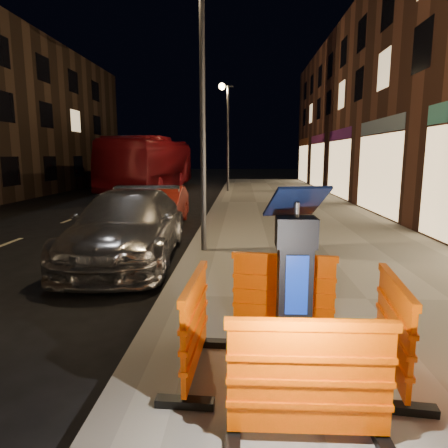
{
  "coord_description": "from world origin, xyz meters",
  "views": [
    {
      "loc": [
        1.11,
        -5.8,
        2.28
      ],
      "look_at": [
        0.8,
        1.0,
        1.1
      ],
      "focal_mm": 32.0,
      "sensor_mm": 36.0,
      "label": 1
    }
  ],
  "objects_px": {
    "car_silver": "(130,259)",
    "bus_doubledecker": "(153,190)",
    "barrier_front": "(309,383)",
    "barrier_bldgside": "(393,330)",
    "parking_kiosk": "(294,289)",
    "barrier_back": "(283,294)",
    "car_red": "(162,225)",
    "barrier_kerbside": "(195,326)"
  },
  "relations": [
    {
      "from": "parking_kiosk",
      "to": "barrier_front",
      "type": "height_order",
      "value": "parking_kiosk"
    },
    {
      "from": "barrier_back",
      "to": "car_silver",
      "type": "height_order",
      "value": "barrier_back"
    },
    {
      "from": "barrier_back",
      "to": "car_red",
      "type": "xyz_separation_m",
      "value": [
        -3.11,
        8.16,
        -0.64
      ]
    },
    {
      "from": "car_red",
      "to": "barrier_kerbside",
      "type": "bearing_deg",
      "value": -77.99
    },
    {
      "from": "car_silver",
      "to": "bus_doubledecker",
      "type": "xyz_separation_m",
      "value": [
        -3.32,
        17.14,
        0.0
      ]
    },
    {
      "from": "parking_kiosk",
      "to": "barrier_back",
      "type": "height_order",
      "value": "parking_kiosk"
    },
    {
      "from": "barrier_back",
      "to": "barrier_kerbside",
      "type": "bearing_deg",
      "value": -127.09
    },
    {
      "from": "barrier_front",
      "to": "barrier_bldgside",
      "type": "xyz_separation_m",
      "value": [
        0.95,
        0.95,
        0.0
      ]
    },
    {
      "from": "barrier_front",
      "to": "car_silver",
      "type": "relative_size",
      "value": 0.24
    },
    {
      "from": "barrier_bldgside",
      "to": "parking_kiosk",
      "type": "bearing_deg",
      "value": 96.91
    },
    {
      "from": "parking_kiosk",
      "to": "barrier_kerbside",
      "type": "xyz_separation_m",
      "value": [
        -0.95,
        0.0,
        -0.39
      ]
    },
    {
      "from": "barrier_bldgside",
      "to": "bus_doubledecker",
      "type": "distance_m",
      "value": 23.14
    },
    {
      "from": "barrier_back",
      "to": "barrier_front",
      "type": "bearing_deg",
      "value": -82.09
    },
    {
      "from": "barrier_kerbside",
      "to": "bus_doubledecker",
      "type": "xyz_separation_m",
      "value": [
        -5.36,
        21.97,
        -0.64
      ]
    },
    {
      "from": "barrier_back",
      "to": "barrier_bldgside",
      "type": "xyz_separation_m",
      "value": [
        0.95,
        -0.95,
        0.0
      ]
    },
    {
      "from": "barrier_kerbside",
      "to": "car_red",
      "type": "height_order",
      "value": "barrier_kerbside"
    },
    {
      "from": "barrier_back",
      "to": "barrier_bldgside",
      "type": "height_order",
      "value": "same"
    },
    {
      "from": "parking_kiosk",
      "to": "barrier_front",
      "type": "bearing_deg",
      "value": -85.09
    },
    {
      "from": "barrier_back",
      "to": "car_silver",
      "type": "bearing_deg",
      "value": 135.48
    },
    {
      "from": "barrier_front",
      "to": "car_red",
      "type": "distance_m",
      "value": 10.55
    },
    {
      "from": "car_silver",
      "to": "car_red",
      "type": "bearing_deg",
      "value": 88.38
    },
    {
      "from": "barrier_front",
      "to": "barrier_bldgside",
      "type": "bearing_deg",
      "value": 44.91
    },
    {
      "from": "barrier_kerbside",
      "to": "car_silver",
      "type": "relative_size",
      "value": 0.24
    },
    {
      "from": "barrier_bldgside",
      "to": "barrier_back",
      "type": "bearing_deg",
      "value": 51.91
    },
    {
      "from": "car_red",
      "to": "bus_doubledecker",
      "type": "relative_size",
      "value": 0.32
    },
    {
      "from": "barrier_bldgside",
      "to": "car_silver",
      "type": "xyz_separation_m",
      "value": [
        -3.94,
        4.83,
        -0.64
      ]
    },
    {
      "from": "parking_kiosk",
      "to": "barrier_bldgside",
      "type": "bearing_deg",
      "value": 4.91
    },
    {
      "from": "parking_kiosk",
      "to": "barrier_back",
      "type": "bearing_deg",
      "value": 94.91
    },
    {
      "from": "car_silver",
      "to": "barrier_bldgside",
      "type": "bearing_deg",
      "value": -54.08
    },
    {
      "from": "barrier_back",
      "to": "car_silver",
      "type": "distance_m",
      "value": 4.94
    },
    {
      "from": "bus_doubledecker",
      "to": "barrier_front",
      "type": "bearing_deg",
      "value": -71.41
    },
    {
      "from": "barrier_kerbside",
      "to": "car_red",
      "type": "bearing_deg",
      "value": 16.24
    },
    {
      "from": "barrier_front",
      "to": "barrier_back",
      "type": "height_order",
      "value": "same"
    },
    {
      "from": "barrier_front",
      "to": "barrier_bldgside",
      "type": "relative_size",
      "value": 1.0
    },
    {
      "from": "car_red",
      "to": "car_silver",
      "type": "bearing_deg",
      "value": -89.69
    },
    {
      "from": "car_red",
      "to": "barrier_front",
      "type": "bearing_deg",
      "value": -74.14
    },
    {
      "from": "car_red",
      "to": "barrier_back",
      "type": "bearing_deg",
      "value": -70.46
    },
    {
      "from": "barrier_bldgside",
      "to": "barrier_front",
      "type": "bearing_deg",
      "value": 141.91
    },
    {
      "from": "parking_kiosk",
      "to": "car_silver",
      "type": "bearing_deg",
      "value": 126.63
    },
    {
      "from": "barrier_front",
      "to": "barrier_back",
      "type": "relative_size",
      "value": 1.0
    },
    {
      "from": "barrier_bldgside",
      "to": "car_red",
      "type": "bearing_deg",
      "value": 30.92
    },
    {
      "from": "parking_kiosk",
      "to": "barrier_bldgside",
      "type": "distance_m",
      "value": 1.03
    }
  ]
}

